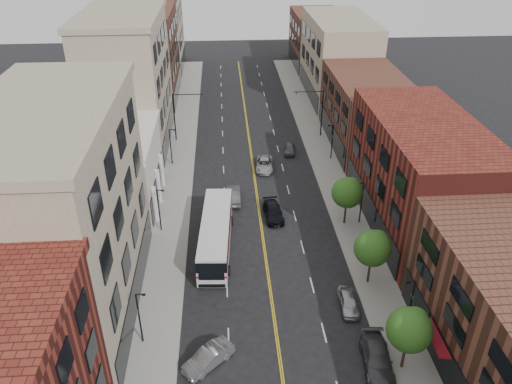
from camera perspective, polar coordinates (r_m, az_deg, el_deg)
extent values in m
cube|color=gray|center=(64.97, -8.99, 1.21)|extent=(4.00, 110.00, 0.15)
cube|color=gray|center=(66.12, 8.53, 1.80)|extent=(4.00, 110.00, 0.15)
cube|color=gray|center=(43.26, -21.16, -2.99)|extent=(10.00, 22.00, 18.00)
cube|color=silver|center=(60.74, -16.12, 2.36)|extent=(10.00, 14.00, 8.00)
cube|color=gray|center=(74.30, -14.36, 11.95)|extent=(10.00, 20.00, 18.00)
cube|color=brown|center=(93.67, -12.39, 14.95)|extent=(10.00, 20.00, 15.00)
cube|color=gray|center=(110.51, -11.39, 18.68)|extent=(10.00, 16.00, 20.00)
cube|color=maroon|center=(56.16, 18.23, 1.93)|extent=(10.00, 22.00, 12.00)
cube|color=brown|center=(74.59, 12.62, 8.96)|extent=(10.00, 20.00, 10.00)
cube|color=gray|center=(93.28, 9.34, 14.86)|extent=(10.00, 22.00, 14.00)
cube|color=brown|center=(112.61, 7.06, 16.89)|extent=(10.00, 18.00, 11.00)
cylinder|color=black|center=(41.50, 16.53, -17.42)|extent=(0.22, 0.22, 2.50)
sphere|color=#225017|center=(39.64, 17.10, -14.83)|extent=(3.40, 3.40, 3.40)
sphere|color=#225017|center=(39.72, 17.72, -13.82)|extent=(2.04, 2.04, 2.04)
cylinder|color=black|center=(48.32, 12.79, -8.79)|extent=(0.22, 0.22, 2.50)
sphere|color=#225017|center=(46.73, 13.16, -6.27)|extent=(3.40, 3.40, 3.40)
sphere|color=#225017|center=(46.88, 13.69, -5.44)|extent=(2.04, 2.04, 2.04)
cylinder|color=black|center=(56.10, 10.15, -2.40)|extent=(0.22, 0.22, 2.50)
sphere|color=#225017|center=(54.74, 10.39, -0.07)|extent=(3.40, 3.40, 3.40)
sphere|color=#225017|center=(54.94, 10.85, 0.62)|extent=(2.04, 2.04, 2.04)
cylinder|color=black|center=(41.84, -13.18, -13.89)|extent=(0.14, 0.14, 5.00)
cylinder|color=black|center=(40.11, -13.10, -11.32)|extent=(0.70, 0.10, 0.10)
cube|color=black|center=(40.10, -12.73, -11.38)|extent=(0.28, 0.14, 0.14)
cube|color=#19592D|center=(41.23, -13.33, -12.99)|extent=(0.04, 0.55, 0.35)
cylinder|color=black|center=(54.36, -11.01, -2.09)|extent=(0.14, 0.14, 5.00)
cylinder|color=black|center=(53.04, -10.90, 0.20)|extent=(0.70, 0.10, 0.10)
cube|color=black|center=(53.03, -10.62, 0.17)|extent=(0.28, 0.14, 0.14)
cube|color=#19592D|center=(53.89, -11.10, -1.28)|extent=(0.04, 0.55, 0.35)
cylinder|color=black|center=(68.35, -9.72, 5.11)|extent=(0.14, 0.14, 5.00)
cylinder|color=black|center=(67.30, -9.60, 7.04)|extent=(0.70, 0.10, 0.10)
cube|color=black|center=(67.29, -9.39, 7.01)|extent=(0.28, 0.14, 0.14)
cube|color=#19592D|center=(67.97, -9.78, 5.79)|extent=(0.04, 0.55, 0.35)
cylinder|color=black|center=(43.79, 17.24, -12.22)|extent=(0.14, 0.14, 5.00)
cylinder|color=black|center=(42.07, 17.31, -9.75)|extent=(0.70, 0.10, 0.10)
cube|color=black|center=(42.02, 16.97, -9.84)|extent=(0.28, 0.14, 0.14)
cube|color=#19592D|center=(43.20, 17.43, -11.34)|extent=(0.04, 0.55, 0.35)
cylinder|color=black|center=(55.87, 11.96, -1.24)|extent=(0.14, 0.14, 5.00)
cylinder|color=black|center=(54.54, 11.88, 0.98)|extent=(0.70, 0.10, 0.10)
cube|color=black|center=(54.50, 11.62, 0.93)|extent=(0.28, 0.14, 0.14)
cube|color=#19592D|center=(55.41, 12.05, -0.45)|extent=(0.04, 0.55, 0.35)
cylinder|color=black|center=(69.55, 8.69, 5.66)|extent=(0.14, 0.14, 5.00)
cylinder|color=black|center=(68.49, 8.56, 7.55)|extent=(0.70, 0.10, 0.10)
cube|color=black|center=(68.45, 8.35, 7.51)|extent=(0.28, 0.14, 0.14)
cube|color=#19592D|center=(69.19, 8.75, 6.33)|extent=(0.04, 0.55, 0.35)
cylinder|color=black|center=(75.23, -9.32, 8.46)|extent=(0.18, 0.18, 7.20)
cylinder|color=black|center=(73.87, -7.81, 10.98)|extent=(4.40, 0.12, 0.12)
imported|color=black|center=(73.90, -6.37, 10.76)|extent=(0.15, 0.18, 0.90)
cylinder|color=black|center=(76.33, 7.54, 8.92)|extent=(0.18, 0.18, 7.20)
cylinder|color=black|center=(74.77, 6.03, 11.33)|extent=(4.40, 0.12, 0.12)
imported|color=black|center=(74.61, 4.63, 11.04)|extent=(0.15, 0.18, 0.90)
cube|color=silver|center=(51.45, -4.61, -4.77)|extent=(3.62, 13.16, 3.14)
cube|color=black|center=(51.02, -4.64, -4.07)|extent=(3.67, 13.20, 1.14)
cube|color=red|center=(51.64, -4.59, -5.07)|extent=(3.67, 13.20, 0.24)
cube|color=black|center=(46.11, -5.13, -9.16)|extent=(2.38, 0.21, 1.73)
cylinder|color=black|center=(48.90, -6.56, -8.91)|extent=(0.37, 1.06, 1.04)
cylinder|color=black|center=(48.68, -3.17, -8.93)|extent=(0.37, 1.06, 1.04)
cylinder|color=black|center=(55.85, -5.75, -3.27)|extent=(0.37, 1.06, 1.04)
cylinder|color=black|center=(55.65, -2.81, -3.27)|extent=(0.37, 1.06, 1.04)
imported|color=#A4A5AB|center=(40.84, -5.46, -18.33)|extent=(4.29, 4.05, 1.44)
imported|color=#414145|center=(41.62, 13.66, -18.01)|extent=(2.62, 5.45, 1.53)
imported|color=#A5A8AC|center=(45.83, 10.52, -12.25)|extent=(1.69, 3.93, 1.32)
imported|color=#444449|center=(59.83, -2.62, -0.36)|extent=(1.71, 4.79, 1.57)
imported|color=black|center=(56.74, 1.99, -2.31)|extent=(2.32, 4.95, 1.40)
imported|color=#A4A6AC|center=(67.07, 0.97, 3.18)|extent=(2.69, 5.06, 1.36)
imported|color=#4A4A4F|center=(71.68, 3.85, 4.95)|extent=(2.01, 3.94, 1.28)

